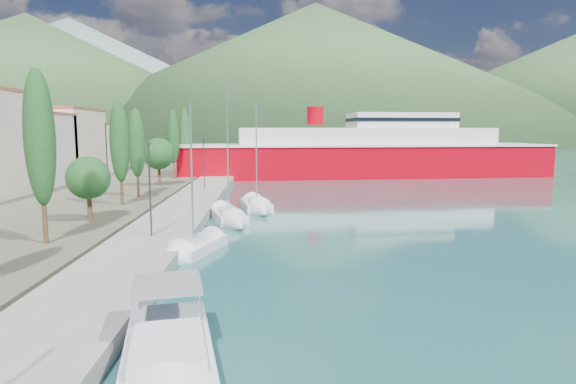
{
  "coord_description": "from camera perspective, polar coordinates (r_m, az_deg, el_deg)",
  "views": [
    {
      "loc": [
        -1.39,
        -18.29,
        7.58
      ],
      "look_at": [
        0.0,
        14.0,
        3.5
      ],
      "focal_mm": 30.0,
      "sensor_mm": 36.0,
      "label": 1
    }
  ],
  "objects": [
    {
      "name": "sailboat_near",
      "position": [
        29.8,
        -12.38,
        -7.16
      ],
      "size": [
        4.31,
        7.39,
        10.19
      ],
      "color": "silver",
      "rests_on": "ground"
    },
    {
      "name": "sailboat_mid",
      "position": [
        39.98,
        -6.58,
        -3.34
      ],
      "size": [
        4.54,
        9.08,
        12.64
      ],
      "color": "silver",
      "rests_on": "ground"
    },
    {
      "name": "ground",
      "position": [
        138.5,
        -1.9,
        4.06
      ],
      "size": [
        1400.0,
        1400.0,
        0.0
      ],
      "primitive_type": "plane",
      "color": "#235858"
    },
    {
      "name": "tree_row",
      "position": [
        53.18,
        -17.45,
        5.0
      ],
      "size": [
        3.98,
        62.33,
        10.71
      ],
      "color": "#47301E",
      "rests_on": "land_strip"
    },
    {
      "name": "hills_near",
      "position": [
        405.38,
        12.05,
        12.93
      ],
      "size": [
        1010.0,
        520.0,
        115.0
      ],
      "color": "#385A31",
      "rests_on": "ground"
    },
    {
      "name": "quay",
      "position": [
        45.51,
        -12.07,
        -2.04
      ],
      "size": [
        5.0,
        88.0,
        0.8
      ],
      "primitive_type": "cube",
      "color": "gray",
      "rests_on": "ground"
    },
    {
      "name": "hills_far",
      "position": [
        655.95,
        10.13,
        13.2
      ],
      "size": [
        1480.0,
        900.0,
        180.0
      ],
      "color": "gray",
      "rests_on": "ground"
    },
    {
      "name": "ferry",
      "position": [
        83.1,
        9.17,
        4.45
      ],
      "size": [
        62.53,
        17.8,
        12.26
      ],
      "color": "#A7000D",
      "rests_on": "ground"
    },
    {
      "name": "lamp_posts",
      "position": [
        33.74,
        -15.49,
        0.98
      ],
      "size": [
        0.15,
        49.94,
        6.06
      ],
      "color": "#2D2D33",
      "rests_on": "quay"
    },
    {
      "name": "sailboat_far",
      "position": [
        45.57,
        -3.43,
        -1.99
      ],
      "size": [
        3.74,
        8.02,
        11.34
      ],
      "color": "silver",
      "rests_on": "ground"
    }
  ]
}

